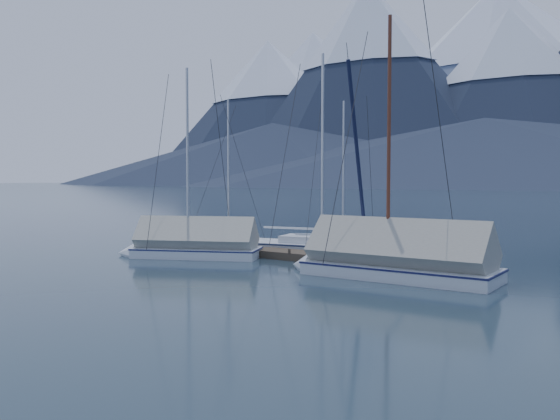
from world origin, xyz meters
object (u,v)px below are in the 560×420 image
Objects in this scene: person at (342,238)px; sailboat_open_mid at (333,250)px; sailboat_covered_near at (383,263)px; sailboat_open_left at (234,245)px; sailboat_covered_far at (186,247)px; sailboat_open_right at (352,252)px.

sailboat_open_mid is at bearing 38.15° from person.
sailboat_covered_near reaches higher than person.
sailboat_covered_far is at bearing -81.10° from sailboat_open_left.
sailboat_covered_far is 7.40m from person.
sailboat_open_mid is 3.32m from person.
sailboat_open_mid is 7.04m from sailboat_covered_far.
sailboat_open_left is at bearing -174.13° from sailboat_open_mid.
sailboat_open_right is 5.24× the size of person.
sailboat_open_right is 7.91m from sailboat_covered_far.
sailboat_open_right is at bearing 9.02° from sailboat_open_left.
sailboat_open_right is at bearing 22.09° from person.
sailboat_open_mid is at bearing 5.87° from sailboat_open_left.
sailboat_covered_near is 6.87× the size of person.
sailboat_covered_far is at bearing -178.59° from sailboat_covered_near.
sailboat_covered_near is (4.83, -4.64, 0.34)m from sailboat_open_mid.
sailboat_open_mid reaches higher than sailboat_covered_near.
sailboat_covered_far is (-5.84, -5.32, 0.33)m from sailboat_open_right.
sailboat_open_right reaches higher than person.
sailboat_covered_far is at bearing -137.64° from sailboat_open_right.
sailboat_covered_far reaches higher than sailboat_open_left.
sailboat_covered_near reaches higher than sailboat_covered_far.
sailboat_open_mid is (5.74, 0.59, 0.03)m from sailboat_open_left.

